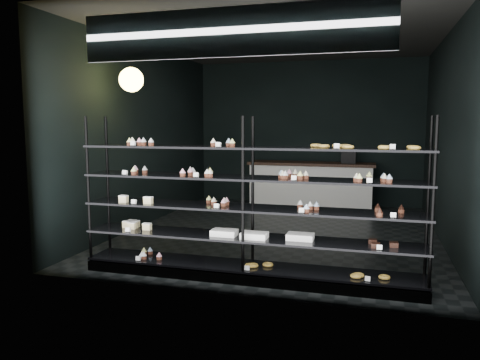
{
  "coord_description": "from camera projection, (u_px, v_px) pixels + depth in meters",
  "views": [
    {
      "loc": [
        1.46,
        -7.61,
        1.84
      ],
      "look_at": [
        -0.18,
        -1.9,
        1.1
      ],
      "focal_mm": 35.0,
      "sensor_mm": 36.0,
      "label": 1
    }
  ],
  "objects": [
    {
      "name": "pendant_lamp",
      "position": [
        131.0,
        80.0,
        6.74
      ],
      "size": [
        0.35,
        0.35,
        0.9
      ],
      "color": "black",
      "rests_on": "room"
    },
    {
      "name": "display_shelf",
      "position": [
        246.0,
        227.0,
        5.45
      ],
      "size": [
        4.0,
        0.5,
        1.91
      ],
      "color": "black",
      "rests_on": "room"
    },
    {
      "name": "service_counter",
      "position": [
        311.0,
        184.0,
        10.16
      ],
      "size": [
        2.7,
        0.65,
        1.23
      ],
      "color": "beige",
      "rests_on": "room"
    },
    {
      "name": "signage",
      "position": [
        229.0,
        32.0,
        4.75
      ],
      "size": [
        3.3,
        0.05,
        0.5
      ],
      "color": "#0D2142",
      "rests_on": "room"
    },
    {
      "name": "room",
      "position": [
        282.0,
        137.0,
        7.69
      ],
      "size": [
        5.01,
        6.01,
        3.2
      ],
      "color": "black",
      "rests_on": "ground"
    }
  ]
}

